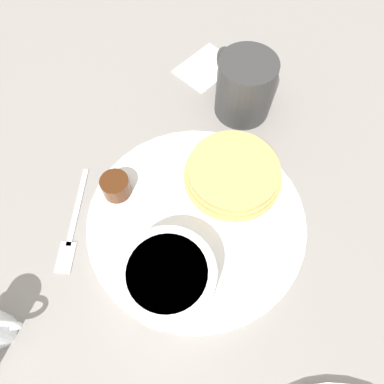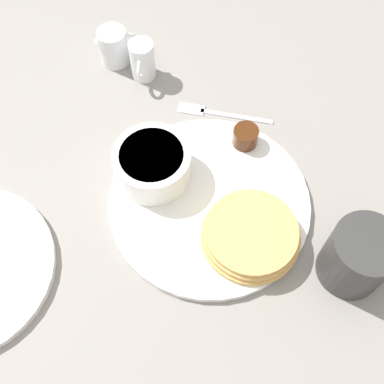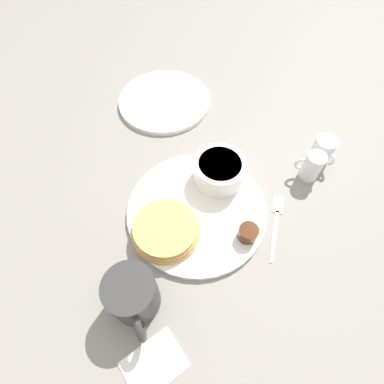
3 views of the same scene
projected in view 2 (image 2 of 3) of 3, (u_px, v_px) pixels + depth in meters
ground_plane at (209, 204)px, 0.69m from camera, size 4.00×4.00×0.00m
plate at (209, 203)px, 0.68m from camera, size 0.29×0.29×0.01m
pancake_stack at (251, 235)px, 0.64m from camera, size 0.13×0.13×0.03m
bowl at (152, 164)px, 0.68m from camera, size 0.11×0.11×0.05m
syrup_cup at (245, 137)px, 0.71m from camera, size 0.04×0.04×0.03m
butter_ramekin at (148, 154)px, 0.70m from camera, size 0.04×0.04×0.04m
coffee_mug at (360, 256)px, 0.60m from camera, size 0.08×0.12×0.09m
creamer_pitcher_near at (142, 60)px, 0.78m from camera, size 0.05×0.05×0.07m
creamer_pitcher_far at (114, 46)px, 0.79m from camera, size 0.05×0.07×0.07m
fork at (214, 112)px, 0.77m from camera, size 0.13×0.11×0.00m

